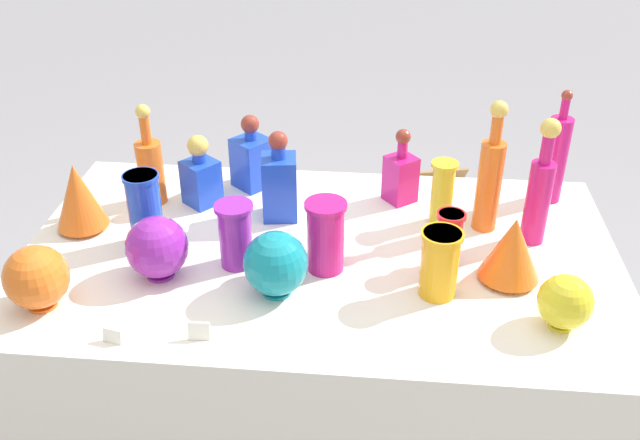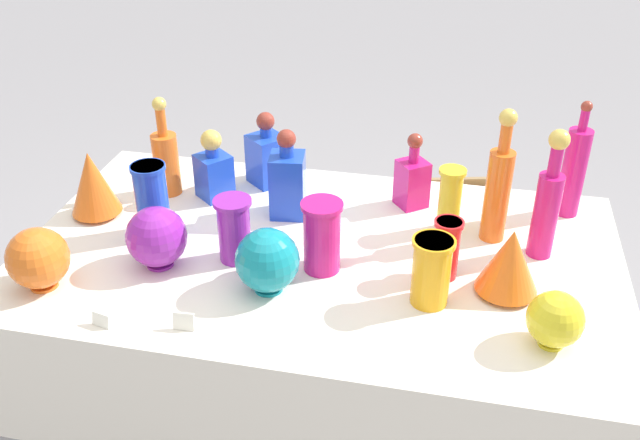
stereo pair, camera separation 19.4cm
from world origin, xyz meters
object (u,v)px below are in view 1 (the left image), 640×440
at_px(tall_bottle_1, 556,157).
at_px(slender_vase_3, 326,234).
at_px(round_bowl_2, 36,277).
at_px(round_bowl_3, 565,302).
at_px(square_decanter_0, 279,183).
at_px(cardboard_box_behind_left, 413,226).
at_px(round_bowl_0, 276,264).
at_px(tall_bottle_2, 539,191).
at_px(slender_vase_5, 145,208).
at_px(square_decanter_2, 201,175).
at_px(round_bowl_1, 157,247).
at_px(slender_vase_2, 442,191).
at_px(square_decanter_1, 252,158).
at_px(tall_bottle_0, 150,167).
at_px(tall_bottle_3, 490,178).
at_px(slender_vase_1, 235,233).
at_px(slender_vase_0, 449,239).
at_px(square_decanter_3, 401,174).
at_px(fluted_vase_1, 512,248).
at_px(fluted_vase_0, 78,196).
at_px(slender_vase_4, 440,262).

xyz_separation_m(tall_bottle_1, slender_vase_3, (-0.67, -0.45, -0.04)).
xyz_separation_m(round_bowl_2, round_bowl_3, (1.27, 0.04, -0.01)).
height_order(square_decanter_0, cardboard_box_behind_left, square_decanter_0).
bearing_deg(round_bowl_0, cardboard_box_behind_left, 73.23).
bearing_deg(tall_bottle_2, slender_vase_5, -173.72).
bearing_deg(square_decanter_2, round_bowl_1, -92.92).
bearing_deg(slender_vase_2, square_decanter_2, 176.18).
bearing_deg(round_bowl_2, square_decanter_1, 58.79).
bearing_deg(round_bowl_1, tall_bottle_0, 108.83).
xyz_separation_m(square_decanter_0, square_decanter_2, (-0.25, 0.06, -0.02)).
relative_size(tall_bottle_2, round_bowl_3, 2.68).
height_order(round_bowl_0, cardboard_box_behind_left, round_bowl_0).
relative_size(tall_bottle_3, square_decanter_2, 1.74).
bearing_deg(slender_vase_1, square_decanter_1, 94.56).
relative_size(square_decanter_1, slender_vase_1, 1.33).
xyz_separation_m(square_decanter_1, slender_vase_0, (0.60, -0.42, -0.01)).
bearing_deg(slender_vase_5, square_decanter_2, 68.38).
relative_size(round_bowl_0, round_bowl_2, 1.04).
bearing_deg(slender_vase_1, tall_bottle_2, 13.67).
xyz_separation_m(tall_bottle_3, square_decanter_1, (-0.72, 0.19, -0.07)).
relative_size(tall_bottle_1, slender_vase_2, 1.84).
xyz_separation_m(slender_vase_3, round_bowl_3, (0.58, -0.19, -0.03)).
height_order(square_decanter_3, round_bowl_0, square_decanter_3).
xyz_separation_m(tall_bottle_2, square_decanter_3, (-0.38, 0.20, -0.07)).
height_order(square_decanter_1, square_decanter_2, square_decanter_1).
relative_size(fluted_vase_1, round_bowl_0, 1.06).
bearing_deg(cardboard_box_behind_left, fluted_vase_0, -132.68).
height_order(slender_vase_3, fluted_vase_1, slender_vase_3).
distance_m(slender_vase_3, round_bowl_0, 0.17).
bearing_deg(slender_vase_1, slender_vase_0, 3.67).
bearing_deg(tall_bottle_2, cardboard_box_behind_left, 104.60).
bearing_deg(square_decanter_1, slender_vase_0, -34.70).
bearing_deg(tall_bottle_3, fluted_vase_0, -174.37).
bearing_deg(tall_bottle_3, cardboard_box_behind_left, 98.36).
xyz_separation_m(tall_bottle_3, slender_vase_2, (-0.13, 0.02, -0.06)).
xyz_separation_m(fluted_vase_0, round_bowl_1, (0.29, -0.22, -0.02)).
distance_m(square_decanter_3, fluted_vase_1, 0.49).
bearing_deg(square_decanter_3, square_decanter_2, -173.02).
bearing_deg(square_decanter_3, tall_bottle_1, 6.21).
xyz_separation_m(tall_bottle_1, slender_vase_5, (-1.17, -0.37, -0.03)).
bearing_deg(square_decanter_1, tall_bottle_0, -155.25).
bearing_deg(slender_vase_4, square_decanter_0, 142.42).
distance_m(tall_bottle_1, round_bowl_0, 0.97).
distance_m(square_decanter_2, fluted_vase_0, 0.36).
height_order(slender_vase_0, round_bowl_2, slender_vase_0).
xyz_separation_m(square_decanter_2, slender_vase_0, (0.74, -0.29, -0.00)).
bearing_deg(tall_bottle_3, slender_vase_1, -159.38).
distance_m(slender_vase_4, cardboard_box_behind_left, 1.51).
height_order(square_decanter_1, slender_vase_1, square_decanter_1).
distance_m(tall_bottle_2, fluted_vase_1, 0.23).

